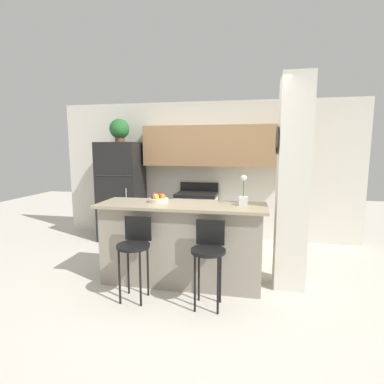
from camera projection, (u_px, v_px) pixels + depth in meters
ground_plane at (182, 281)px, 3.86m from camera, size 14.00×14.00×0.00m
wall_back at (211, 161)px, 5.50m from camera, size 5.60×0.38×2.55m
pillar_right at (292, 184)px, 3.55m from camera, size 0.38×0.33×2.55m
counter_bar at (181, 243)px, 3.79m from camera, size 2.09×0.68×1.02m
refrigerator at (122, 191)px, 5.59m from camera, size 0.75×0.69×1.81m
stove_range at (197, 217)px, 5.44m from camera, size 0.72×0.60×1.07m
bar_stool_left at (135, 246)px, 3.35m from camera, size 0.37×0.37×0.93m
bar_stool_right at (209, 251)px, 3.19m from camera, size 0.37×0.37×0.93m
potted_plant_on_fridge at (119, 130)px, 5.43m from camera, size 0.36×0.36×0.42m
orchid_vase at (243, 196)px, 3.61m from camera, size 0.10×0.10×0.37m
fruit_bowl at (158, 199)px, 3.85m from camera, size 0.26×0.26×0.12m
trash_bin at (148, 234)px, 5.36m from camera, size 0.28×0.28×0.38m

